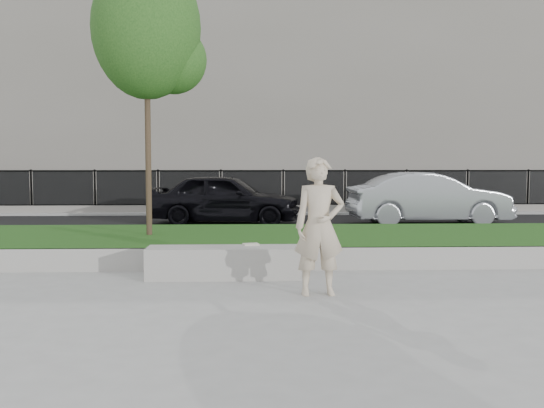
{
  "coord_description": "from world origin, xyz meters",
  "views": [
    {
      "loc": [
        0.46,
        -9.35,
        1.89
      ],
      "look_at": [
        0.83,
        1.2,
        1.15
      ],
      "focal_mm": 40.0,
      "sensor_mm": 36.0,
      "label": 1
    }
  ],
  "objects_px": {
    "book": "(251,244)",
    "young_tree": "(151,34)",
    "man": "(319,226)",
    "car_silver": "(428,199)",
    "stone_bench": "(224,262)",
    "car_dark": "(225,199)"
  },
  "relations": [
    {
      "from": "stone_bench",
      "to": "book",
      "type": "bearing_deg",
      "value": 24.39
    },
    {
      "from": "man",
      "to": "young_tree",
      "type": "relative_size",
      "value": 0.35
    },
    {
      "from": "book",
      "to": "young_tree",
      "type": "relative_size",
      "value": 0.04
    },
    {
      "from": "stone_bench",
      "to": "book",
      "type": "xyz_separation_m",
      "value": [
        0.44,
        0.2,
        0.27
      ]
    },
    {
      "from": "car_dark",
      "to": "man",
      "type": "bearing_deg",
      "value": -160.7
    },
    {
      "from": "young_tree",
      "to": "car_silver",
      "type": "bearing_deg",
      "value": 35.68
    },
    {
      "from": "man",
      "to": "car_dark",
      "type": "xyz_separation_m",
      "value": [
        -1.73,
        9.48,
        -0.18
      ]
    },
    {
      "from": "stone_bench",
      "to": "man",
      "type": "distance_m",
      "value": 2.04
    },
    {
      "from": "young_tree",
      "to": "car_dark",
      "type": "height_order",
      "value": "young_tree"
    },
    {
      "from": "young_tree",
      "to": "man",
      "type": "bearing_deg",
      "value": -53.08
    },
    {
      "from": "book",
      "to": "car_dark",
      "type": "xyz_separation_m",
      "value": [
        -0.76,
        7.99,
        0.28
      ]
    },
    {
      "from": "stone_bench",
      "to": "young_tree",
      "type": "relative_size",
      "value": 0.45
    },
    {
      "from": "man",
      "to": "car_dark",
      "type": "distance_m",
      "value": 9.63
    },
    {
      "from": "man",
      "to": "book",
      "type": "distance_m",
      "value": 1.83
    },
    {
      "from": "car_dark",
      "to": "young_tree",
      "type": "bearing_deg",
      "value": 176.4
    },
    {
      "from": "man",
      "to": "book",
      "type": "xyz_separation_m",
      "value": [
        -0.97,
        1.49,
        -0.45
      ]
    },
    {
      "from": "stone_bench",
      "to": "car_silver",
      "type": "relative_size",
      "value": 0.53
    },
    {
      "from": "stone_bench",
      "to": "young_tree",
      "type": "height_order",
      "value": "young_tree"
    },
    {
      "from": "stone_bench",
      "to": "car_silver",
      "type": "height_order",
      "value": "car_silver"
    },
    {
      "from": "car_silver",
      "to": "stone_bench",
      "type": "bearing_deg",
      "value": 141.39
    },
    {
      "from": "young_tree",
      "to": "car_silver",
      "type": "xyz_separation_m",
      "value": [
        7.22,
        5.19,
        -3.64
      ]
    },
    {
      "from": "stone_bench",
      "to": "car_dark",
      "type": "relative_size",
      "value": 0.56
    }
  ]
}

